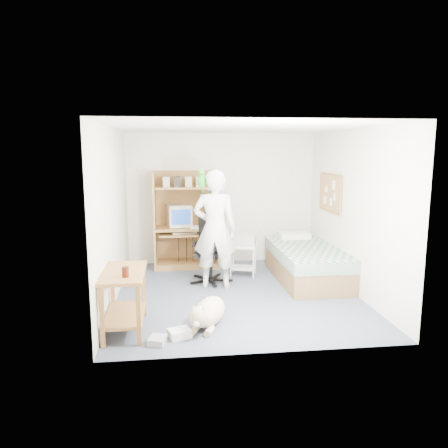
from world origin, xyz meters
name	(u,v)px	position (x,y,z in m)	size (l,w,h in m)	color
floor	(236,294)	(0.00, 0.00, 0.00)	(4.00, 4.00, 0.00)	#434C5B
wall_back	(221,199)	(0.00, 2.00, 1.25)	(3.60, 0.02, 2.50)	silver
wall_right	(352,211)	(1.80, 0.00, 1.25)	(0.02, 4.00, 2.50)	silver
wall_left	(113,215)	(-1.80, 0.00, 1.25)	(0.02, 4.00, 2.50)	silver
ceiling	(237,128)	(0.00, 0.00, 2.50)	(3.60, 4.00, 0.02)	white
computer_hutch	(186,223)	(-0.70, 1.74, 0.82)	(1.20, 0.63, 1.80)	olive
bed	(307,263)	(1.30, 0.62, 0.29)	(1.02, 2.02, 0.66)	brown
side_desk	(124,292)	(-1.55, -1.20, 0.49)	(0.50, 1.00, 0.75)	brown
corkboard	(330,193)	(1.77, 0.90, 1.45)	(0.04, 0.94, 0.66)	#A27D48
office_chair	(211,258)	(-0.33, 0.70, 0.41)	(0.64, 0.64, 1.13)	black
person	(215,229)	(-0.29, 0.39, 0.94)	(0.69, 0.45, 1.89)	silver
parrot	(202,180)	(-0.49, 0.40, 1.73)	(0.14, 0.24, 0.38)	#13861D
dog	(208,312)	(-0.53, -1.18, 0.18)	(0.59, 1.03, 0.41)	#D4B98E
printer_cart	(243,255)	(0.27, 0.99, 0.36)	(0.53, 0.47, 0.54)	silver
printer	(243,240)	(0.27, 0.99, 0.63)	(0.42, 0.32, 0.18)	#AFAFAA
crt_monitor	(179,215)	(-0.82, 1.75, 0.97)	(0.48, 0.50, 0.40)	beige
keyboard	(185,233)	(-0.74, 1.58, 0.67)	(0.45, 0.16, 0.03)	beige
pencil_cup	(206,224)	(-0.32, 1.65, 0.82)	(0.08, 0.08, 0.12)	gold
drink_glass	(125,272)	(-1.50, -1.45, 0.81)	(0.08, 0.08, 0.12)	#3C1309
floor_box_a	(179,333)	(-0.90, -1.49, 0.05)	(0.25, 0.20, 0.10)	white
floor_box_b	(157,340)	(-1.15, -1.63, 0.04)	(0.18, 0.22, 0.08)	#A6A6A2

